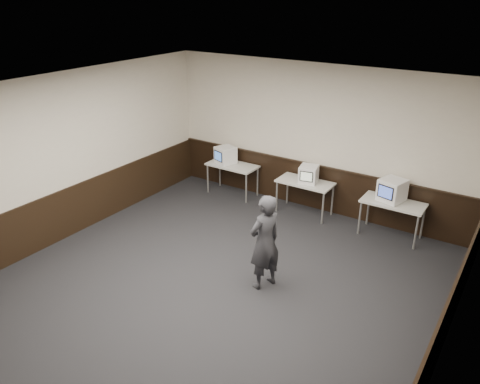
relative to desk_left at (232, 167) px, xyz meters
name	(u,v)px	position (x,y,z in m)	size (l,w,h in m)	color
floor	(205,295)	(1.90, -3.60, -0.68)	(8.00, 8.00, 0.00)	black
ceiling	(198,99)	(1.90, -3.60, 2.52)	(8.00, 8.00, 0.00)	white
back_wall	(316,139)	(1.90, 0.40, 0.92)	(7.00, 7.00, 0.00)	beige
left_wall	(53,162)	(-1.60, -3.60, 0.92)	(8.00, 8.00, 0.00)	beige
right_wall	(451,280)	(5.40, -3.60, 0.92)	(8.00, 8.00, 0.00)	beige
wainscot_back	(312,186)	(1.90, 0.38, -0.18)	(6.98, 0.04, 1.00)	black
wainscot_left	(63,215)	(-1.58, -3.60, -0.18)	(0.04, 7.98, 1.00)	black
wainscot_right	(432,356)	(5.38, -3.60, -0.18)	(0.04, 7.98, 1.00)	black
wainscot_rail	(313,165)	(1.90, 0.36, 0.34)	(6.98, 0.06, 0.04)	black
desk_left	(232,167)	(0.00, 0.00, 0.00)	(1.20, 0.60, 0.75)	beige
desk_center	(305,185)	(1.90, 0.00, 0.00)	(1.20, 0.60, 0.75)	beige
desk_right	(393,205)	(3.80, 0.00, 0.00)	(1.20, 0.60, 0.75)	beige
emac_left	(225,155)	(-0.19, 0.00, 0.27)	(0.51, 0.53, 0.40)	white
emac_center	(309,174)	(1.97, -0.01, 0.26)	(0.45, 0.46, 0.37)	white
emac_right	(392,190)	(3.73, 0.04, 0.29)	(0.55, 0.57, 0.44)	white
person	(265,242)	(2.56, -2.84, 0.14)	(0.60, 0.39, 1.65)	#28292E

